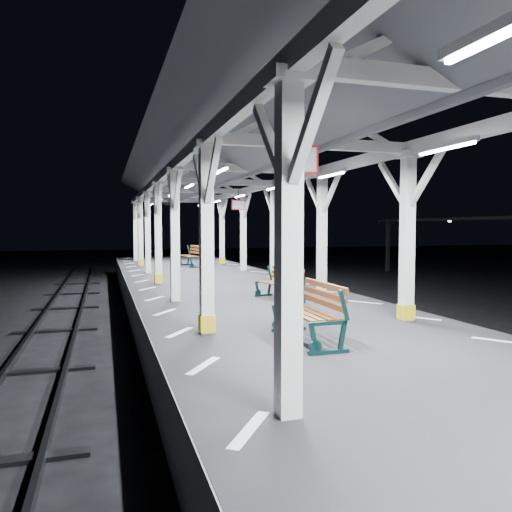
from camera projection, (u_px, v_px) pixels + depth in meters
name	position (u px, v px, depth m)	size (l,w,h in m)	color
ground	(366.00, 419.00, 7.43)	(120.00, 120.00, 0.00)	black
platform	(366.00, 386.00, 7.40)	(6.00, 50.00, 1.00)	black
hazard_stripes_left	(204.00, 366.00, 6.66)	(1.00, 48.00, 0.01)	silver
hazard_stripes_right	(501.00, 341.00, 8.09)	(1.00, 48.00, 0.01)	silver
canopy	(371.00, 108.00, 7.15)	(5.40, 49.00, 4.65)	silver
bench_mid	(313.00, 310.00, 8.08)	(0.69, 1.78, 0.96)	#0C2B2B
bench_far	(282.00, 282.00, 12.83)	(0.93, 1.60, 0.82)	#0C2B2B
bench_extra	(192.00, 255.00, 23.67)	(0.97, 1.93, 1.00)	#0C2B2B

